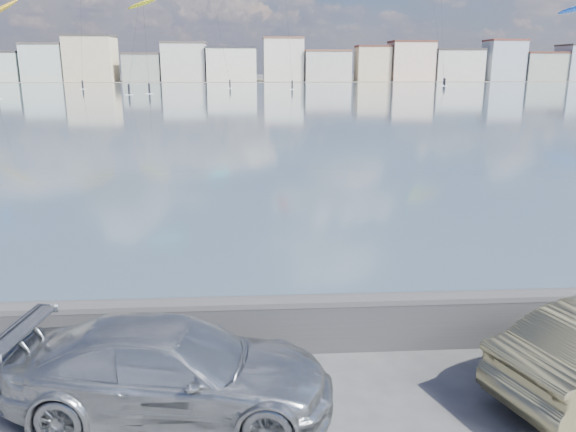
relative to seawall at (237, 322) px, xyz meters
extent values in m
cube|color=#425467|center=(0.00, 88.80, -0.58)|extent=(500.00, 177.00, 0.00)
cube|color=#4C473D|center=(0.00, 197.30, -0.57)|extent=(500.00, 60.00, 0.00)
cube|color=#28282B|center=(0.00, 0.00, -0.13)|extent=(400.00, 0.35, 0.90)
cylinder|color=#28282B|center=(0.00, 0.00, 0.32)|extent=(400.00, 0.36, 0.36)
cube|color=#B7C6BC|center=(-79.00, 183.30, 3.92)|extent=(11.00, 10.00, 9.00)
cube|color=#383330|center=(-79.00, 183.30, 8.72)|extent=(11.22, 10.20, 0.60)
cube|color=#B7C6BC|center=(-66.00, 183.30, 5.17)|extent=(13.00, 11.00, 11.50)
cube|color=#4C423D|center=(-66.00, 183.30, 11.22)|extent=(13.26, 11.22, 0.60)
cube|color=beige|center=(-51.50, 183.30, 6.42)|extent=(15.00, 12.00, 14.00)
cube|color=#383330|center=(-51.50, 183.30, 13.72)|extent=(15.30, 12.24, 0.60)
cube|color=gray|center=(-35.00, 183.30, 3.67)|extent=(12.00, 10.00, 8.50)
cube|color=#4C423D|center=(-35.00, 183.30, 8.22)|extent=(12.24, 10.20, 0.60)
cube|color=beige|center=(-21.50, 183.30, 5.42)|extent=(14.00, 11.00, 12.00)
cube|color=#4C423D|center=(-21.50, 183.30, 11.72)|extent=(14.28, 11.22, 0.60)
cube|color=silver|center=(-6.00, 183.30, 4.67)|extent=(16.00, 13.00, 10.50)
cube|color=#2D2D33|center=(-6.00, 183.30, 10.22)|extent=(16.32, 13.26, 0.60)
cube|color=beige|center=(11.00, 183.30, 6.17)|extent=(13.00, 10.00, 13.50)
cube|color=brown|center=(11.00, 183.30, 13.22)|extent=(13.26, 10.20, 0.60)
cube|color=beige|center=(25.50, 183.30, 4.17)|extent=(15.00, 12.00, 9.50)
cube|color=brown|center=(25.50, 183.30, 9.22)|extent=(15.30, 12.24, 0.60)
cube|color=beige|center=(41.00, 183.30, 4.92)|extent=(11.00, 9.00, 11.00)
cube|color=#562D23|center=(41.00, 183.30, 10.72)|extent=(11.22, 9.18, 0.60)
cube|color=beige|center=(54.00, 183.30, 5.67)|extent=(14.00, 11.00, 12.50)
cube|color=#562D23|center=(54.00, 183.30, 12.22)|extent=(14.28, 11.22, 0.60)
cube|color=beige|center=(69.50, 183.30, 4.42)|extent=(16.00, 12.00, 10.00)
cube|color=#383330|center=(69.50, 183.30, 9.72)|extent=(16.32, 12.24, 0.60)
cube|color=#9EA8B7|center=(86.00, 183.30, 5.92)|extent=(12.00, 10.00, 13.00)
cube|color=brown|center=(86.00, 183.30, 12.72)|extent=(12.24, 10.20, 0.60)
cube|color=gray|center=(99.50, 183.30, 3.92)|extent=(14.00, 11.00, 9.00)
cube|color=#562D23|center=(99.50, 183.30, 8.72)|extent=(14.28, 11.22, 0.60)
imported|color=#A5A9AD|center=(-0.91, -1.76, 0.11)|extent=(4.99, 2.54, 1.39)
cube|color=white|center=(49.49, 134.48, -0.53)|extent=(1.40, 0.42, 0.08)
cylinder|color=black|center=(49.49, 134.48, 0.37)|extent=(0.36, 0.36, 1.70)
sphere|color=black|center=(49.49, 134.48, 1.27)|extent=(0.28, 0.28, 0.28)
cylinder|color=black|center=(48.47, 141.97, 15.79)|extent=(2.08, 15.01, 30.15)
cube|color=white|center=(-21.46, 94.42, -0.53)|extent=(1.40, 0.42, 0.08)
cylinder|color=black|center=(-21.46, 94.42, 0.37)|extent=(0.36, 0.36, 1.70)
sphere|color=black|center=(-21.46, 94.42, 1.27)|extent=(0.28, 0.28, 0.28)
cylinder|color=black|center=(-19.57, 97.99, 14.63)|extent=(3.83, 7.20, 27.82)
cube|color=white|center=(-4.65, 124.19, -0.53)|extent=(1.40, 0.42, 0.08)
cylinder|color=black|center=(-4.65, 124.19, 0.37)|extent=(0.36, 0.36, 1.70)
sphere|color=black|center=(-4.65, 124.19, 1.27)|extent=(0.28, 0.28, 0.28)
cylinder|color=black|center=(-6.61, 128.32, 10.87)|extent=(3.97, 8.29, 20.32)
ellipsoid|color=yellow|center=(-21.33, 113.02, 16.67)|extent=(7.69, 4.63, 2.75)
cube|color=white|center=(-18.54, 98.13, -0.53)|extent=(1.40, 0.42, 0.08)
cylinder|color=black|center=(-18.54, 98.13, 0.37)|extent=(0.36, 0.36, 1.70)
sphere|color=black|center=(-18.54, 98.13, 1.27)|extent=(0.28, 0.28, 0.28)
cylinder|color=black|center=(-19.94, 105.58, 8.69)|extent=(2.82, 14.91, 15.97)
cube|color=white|center=(9.22, 116.38, -0.53)|extent=(1.40, 0.42, 0.08)
cylinder|color=black|center=(9.22, 116.38, 0.37)|extent=(0.36, 0.36, 1.70)
sphere|color=black|center=(9.22, 116.38, 1.27)|extent=(0.28, 0.28, 0.28)
cylinder|color=black|center=(8.41, 119.91, 13.98)|extent=(1.65, 7.08, 26.53)
cube|color=white|center=(-37.18, 121.23, -0.53)|extent=(1.40, 0.42, 0.08)
cylinder|color=black|center=(-37.18, 121.23, 0.37)|extent=(0.36, 0.36, 1.70)
sphere|color=black|center=(-37.18, 121.23, 1.27)|extent=(0.28, 0.28, 0.28)
cylinder|color=black|center=(-38.13, 127.26, 11.47)|extent=(1.94, 12.08, 21.51)
cube|color=white|center=(51.44, 141.15, -0.53)|extent=(1.40, 0.42, 0.08)
cylinder|color=black|center=(51.44, 141.15, 0.37)|extent=(0.36, 0.36, 1.70)
sphere|color=black|center=(51.44, 141.15, 1.27)|extent=(0.28, 0.28, 0.28)
cylinder|color=black|center=(51.52, 146.28, 16.22)|extent=(0.18, 10.29, 31.01)
camera|label=1|loc=(0.33, -9.28, 4.46)|focal=35.00mm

